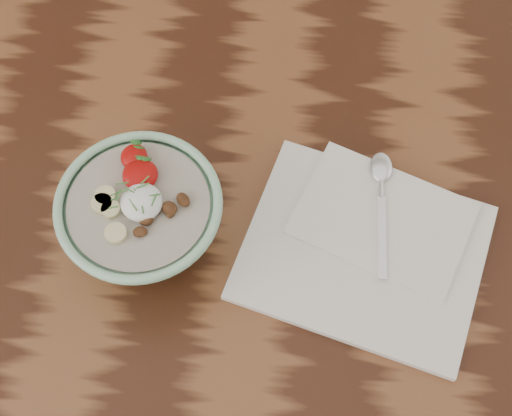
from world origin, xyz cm
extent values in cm
cube|color=#36190D|center=(0.00, 0.00, 73.00)|extent=(160.00, 90.00, 4.00)
cylinder|color=#98CCA7|center=(-2.64, -1.16, 75.60)|extent=(8.35, 8.35, 1.19)
torus|color=#98CCA7|center=(-2.64, -1.16, 85.34)|extent=(18.99, 18.99, 1.09)
cylinder|color=#BBAE9B|center=(-2.64, -1.16, 84.74)|extent=(16.11, 16.11, 0.99)
ellipsoid|color=white|center=(-2.11, -1.28, 86.15)|extent=(4.71, 4.71, 2.59)
ellipsoid|color=#9F0907|center=(-3.97, 4.41, 86.08)|extent=(3.04, 3.34, 1.67)
cone|color=#286623|center=(-3.97, 5.77, 86.38)|extent=(1.40, 1.03, 1.52)
ellipsoid|color=#9F0907|center=(-3.55, 3.78, 86.01)|extent=(2.81, 3.09, 1.55)
cone|color=#286623|center=(-3.55, 5.05, 86.31)|extent=(1.40, 1.03, 1.52)
ellipsoid|color=#9F0907|center=(-3.08, 2.10, 86.22)|extent=(3.55, 3.90, 1.95)
cone|color=#286623|center=(-3.08, 3.70, 86.52)|extent=(1.40, 1.03, 1.52)
ellipsoid|color=#9F0907|center=(-2.52, 2.15, 86.17)|extent=(3.37, 3.71, 1.85)
cone|color=#286623|center=(-2.52, 3.66, 86.47)|extent=(1.40, 1.03, 1.52)
cylinder|color=beige|center=(-4.41, -5.03, 85.64)|extent=(2.44, 2.44, 0.70)
cylinder|color=beige|center=(-6.59, -1.63, 85.64)|extent=(2.38, 2.38, 0.70)
cylinder|color=beige|center=(-5.47, -2.24, 85.64)|extent=(2.13, 2.13, 0.70)
cylinder|color=beige|center=(-6.40, -0.63, 85.64)|extent=(2.35, 2.35, 0.70)
ellipsoid|color=#512B17|center=(-1.36, -3.02, 85.85)|extent=(2.04, 2.02, 1.36)
ellipsoid|color=#512B17|center=(1.00, -1.54, 85.89)|extent=(2.40, 2.31, 1.13)
ellipsoid|color=#512B17|center=(-1.74, -4.67, 85.81)|extent=(1.88, 1.60, 0.98)
ellipsoid|color=#512B17|center=(-0.63, -1.81, 85.77)|extent=(1.81, 1.91, 1.18)
ellipsoid|color=#512B17|center=(-0.36, -1.39, 85.66)|extent=(1.46, 1.37, 0.66)
ellipsoid|color=#512B17|center=(2.38, -0.40, 85.92)|extent=(2.26, 2.37, 0.99)
ellipsoid|color=#512B17|center=(1.21, -2.01, 85.71)|extent=(1.41, 1.60, 0.79)
cylinder|color=#3F7832|center=(-1.97, 0.96, 87.24)|extent=(0.92, 1.17, 0.23)
cylinder|color=#3F7832|center=(-0.54, -1.30, 87.24)|extent=(0.54, 1.60, 0.24)
cylinder|color=#3F7832|center=(-3.44, -0.45, 87.24)|extent=(1.39, 0.78, 0.23)
cylinder|color=#3F7832|center=(-0.70, -0.80, 87.24)|extent=(1.61, 0.59, 0.24)
cylinder|color=#3F7832|center=(-4.41, 0.29, 87.24)|extent=(1.44, 0.55, 0.23)
cylinder|color=#3F7832|center=(-2.73, -2.18, 87.24)|extent=(1.20, 1.42, 0.24)
cylinder|color=#3F7832|center=(-1.68, -2.38, 87.24)|extent=(0.64, 1.48, 0.23)
cylinder|color=#3F7832|center=(-4.27, -0.71, 87.24)|extent=(1.20, 0.59, 0.22)
cylinder|color=#3F7832|center=(-2.08, 0.24, 87.24)|extent=(1.43, 0.92, 0.23)
cylinder|color=#3F7832|center=(-2.64, -0.74, 87.24)|extent=(0.76, 1.17, 0.22)
cylinder|color=#3F7832|center=(-4.60, -0.91, 87.24)|extent=(1.68, 0.87, 0.24)
cylinder|color=#3F7832|center=(-4.52, -1.15, 87.24)|extent=(0.36, 1.40, 0.23)
cylinder|color=#3F7832|center=(-4.82, -2.69, 87.24)|extent=(1.07, 0.46, 0.22)
cylinder|color=#3F7832|center=(-4.80, -1.57, 87.24)|extent=(0.97, 0.70, 0.22)
cube|color=white|center=(23.76, -0.36, 75.55)|extent=(33.39, 29.46, 1.10)
cube|color=white|center=(25.95, 4.03, 76.43)|extent=(24.52, 20.67, 0.66)
cube|color=silver|center=(25.82, 1.30, 76.92)|extent=(1.45, 10.94, 0.33)
cylinder|color=silver|center=(25.56, 8.17, 77.09)|extent=(0.77, 2.87, 0.66)
ellipsoid|color=silver|center=(25.46, 10.90, 77.21)|extent=(3.06, 4.46, 0.90)
camera|label=1|loc=(13.91, -34.49, 156.77)|focal=50.00mm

